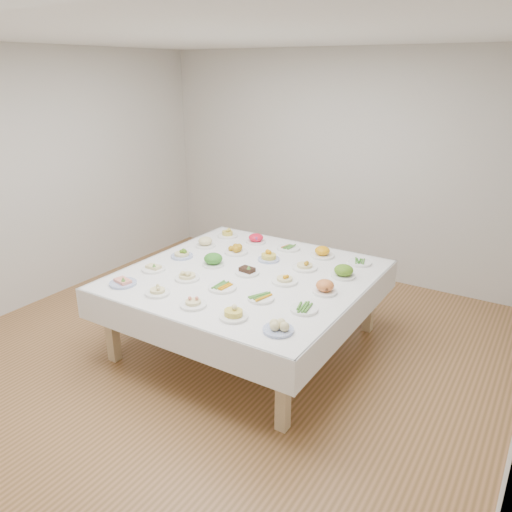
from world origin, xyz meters
The scene contains 27 objects.
room_envelope centered at (0.00, 0.00, 1.83)m, with size 5.02×5.02×2.81m.
display_table centered at (0.12, 0.20, 0.68)m, with size 2.17×2.17×0.75m.
dish_0 centered at (-0.68, -0.60, 0.79)m, with size 0.24×0.24×0.10m.
dish_1 centered at (-0.27, -0.58, 0.79)m, with size 0.21×0.21×0.10m.
dish_2 centered at (0.12, -0.60, 0.80)m, with size 0.21×0.21×0.11m.
dish_3 centered at (0.52, -0.59, 0.80)m, with size 0.22×0.22×0.12m.
dish_4 centered at (0.91, -0.59, 0.79)m, with size 0.23×0.23×0.10m.
dish_5 centered at (-0.68, -0.20, 0.78)m, with size 0.22×0.22×0.09m.
dish_6 centered at (-0.27, -0.20, 0.80)m, with size 0.22×0.22×0.12m.
dish_7 centered at (0.13, -0.20, 0.78)m, with size 0.24×0.24×0.06m.
dish_8 centered at (0.52, -0.20, 0.78)m, with size 0.24×0.22×0.06m.
dish_9 centered at (0.92, -0.20, 0.78)m, with size 0.23×0.22×0.06m.
dish_10 centered at (-0.68, 0.21, 0.80)m, with size 0.22×0.22×0.12m.
dish_11 centered at (-0.27, 0.20, 0.82)m, with size 0.24×0.24×0.14m.
dish_12 centered at (0.12, 0.20, 0.79)m, with size 0.22×0.22×0.09m.
dish_13 centered at (0.52, 0.21, 0.80)m, with size 0.23×0.23×0.11m.
dish_14 centered at (0.92, 0.20, 0.81)m, with size 0.21×0.21×0.13m.
dish_15 centered at (-0.67, 0.59, 0.80)m, with size 0.21×0.21×0.11m.
dish_16 centered at (-0.28, 0.61, 0.80)m, with size 0.24×0.24×0.11m.
dish_17 centered at (0.11, 0.61, 0.80)m, with size 0.21×0.21×0.12m.
dish_18 centered at (0.52, 0.60, 0.80)m, with size 0.24×0.24×0.12m.
dish_19 centered at (0.91, 0.61, 0.82)m, with size 0.22×0.22×0.14m.
dish_20 centered at (-0.67, 1.00, 0.80)m, with size 0.22×0.22×0.12m.
dish_21 centered at (-0.28, 0.99, 0.81)m, with size 0.22×0.22×0.12m.
dish_22 centered at (0.12, 1.00, 0.77)m, with size 0.24×0.24×0.05m.
dish_23 centered at (0.52, 0.99, 0.81)m, with size 0.24×0.24×0.13m.
dish_24 centered at (0.92, 1.01, 0.77)m, with size 0.23×0.23×0.05m.
Camera 1 is at (2.49, -3.40, 2.55)m, focal length 35.00 mm.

